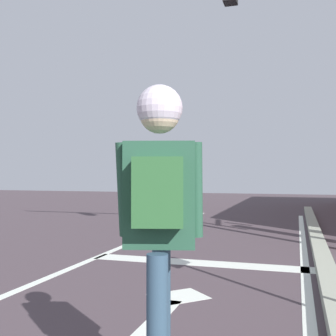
% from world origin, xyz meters
% --- Properties ---
extents(stop_bar, '(3.23, 0.40, 0.01)m').
position_xyz_m(stop_bar, '(1.97, 8.45, 0.00)').
color(stop_bar, silver).
rests_on(stop_bar, ground).
extents(lane_arrow_stem, '(0.16, 1.40, 0.01)m').
position_xyz_m(lane_arrow_stem, '(2.13, 5.92, 0.00)').
color(lane_arrow_stem, silver).
rests_on(lane_arrow_stem, ground).
extents(lane_arrow_head, '(0.71, 0.71, 0.01)m').
position_xyz_m(lane_arrow_head, '(2.13, 6.77, 0.00)').
color(lane_arrow_head, silver).
rests_on(lane_arrow_head, ground).
extents(skater, '(0.46, 0.63, 1.71)m').
position_xyz_m(skater, '(2.63, 4.67, 1.17)').
color(skater, '#304A60').
rests_on(skater, skateboard).
extents(traffic_signal_mast, '(4.44, 0.34, 5.39)m').
position_xyz_m(traffic_signal_mast, '(3.43, 9.95, 3.66)').
color(traffic_signal_mast, '#555B61').
rests_on(traffic_signal_mast, ground).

